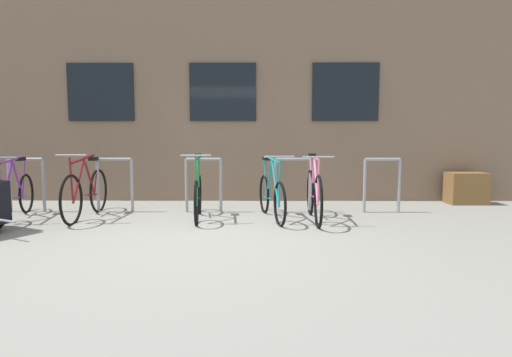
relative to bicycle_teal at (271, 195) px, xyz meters
name	(u,v)px	position (x,y,z in m)	size (l,w,h in m)	color
ground_plane	(201,239)	(-0.90, -1.36, -0.37)	(42.00, 42.00, 0.00)	gray
storefront_building	(234,70)	(-0.90, 5.60, 2.83)	(28.00, 7.55, 6.40)	#7A604C
bike_rack	(204,179)	(-1.13, 0.54, 0.19)	(6.63, 0.05, 0.92)	gray
bicycle_teal	(271,195)	(0.00, 0.00, 0.00)	(0.50, 1.71, 1.02)	black
bicycle_maroon	(86,192)	(-2.92, 0.07, 0.03)	(0.44, 1.83, 1.03)	black
bicycle_purple	(14,195)	(-4.01, -0.01, 0.00)	(0.54, 1.73, 1.00)	black
bicycle_pink	(314,194)	(0.65, -0.12, 0.04)	(0.44, 1.79, 1.03)	black
bicycle_green	(198,195)	(-1.14, 0.00, 0.00)	(0.44, 1.62, 1.03)	black
planter_box	(466,188)	(3.77, 1.49, -0.07)	(0.70, 0.44, 0.60)	brown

